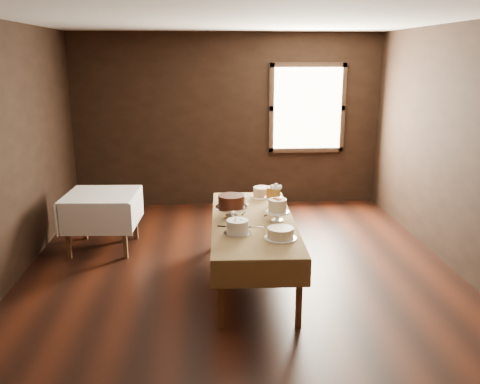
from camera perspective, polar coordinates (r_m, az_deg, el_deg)
name	(u,v)px	position (r m, az deg, el deg)	size (l,w,h in m)	color
floor	(241,277)	(5.80, 0.14, -9.61)	(5.00, 6.00, 0.01)	black
ceiling	(241,17)	(5.29, 0.16, 19.15)	(5.00, 6.00, 0.01)	beige
wall_back	(228,121)	(8.33, -1.39, 8.02)	(5.00, 0.02, 2.80)	black
wall_front	(287,273)	(2.51, 5.31, -9.09)	(5.00, 0.02, 2.80)	black
wall_right	(469,153)	(6.09, 24.39, 4.04)	(0.02, 6.00, 2.80)	black
window	(307,108)	(8.41, 7.62, 9.33)	(1.10, 0.05, 1.30)	#FFEABF
display_table	(253,224)	(5.54, 1.48, -3.63)	(0.96, 2.29, 0.70)	#4C311D
side_table	(101,200)	(6.67, -15.35, -0.88)	(0.92, 0.92, 0.74)	#4C311D
cake_speckled	(262,192)	(6.38, 2.48, -0.05)	(0.30, 0.30, 0.13)	white
cake_lattice	(238,201)	(6.03, -0.24, -1.06)	(0.27, 0.27, 0.10)	white
cake_caramel	(273,198)	(5.98, 3.77, -0.66)	(0.23, 0.23, 0.25)	white
cake_chocolate	(231,207)	(5.59, -0.98, -1.65)	(0.36, 0.36, 0.26)	silver
cake_flowers	(277,211)	(5.45, 4.23, -2.19)	(0.25, 0.25, 0.26)	white
cake_swirl	(237,227)	(5.07, -0.29, -3.99)	(0.31, 0.31, 0.14)	silver
cake_cream	(280,234)	(4.96, 4.59, -4.69)	(0.36, 0.36, 0.11)	white
cake_server_a	(259,227)	(5.28, 2.11, -3.95)	(0.24, 0.03, 0.01)	silver
cake_server_b	(286,230)	(5.21, 5.22, -4.29)	(0.24, 0.03, 0.01)	silver
cake_server_c	(246,211)	(5.82, 0.63, -2.11)	(0.24, 0.03, 0.01)	silver
cake_server_d	(270,212)	(5.78, 3.42, -2.29)	(0.24, 0.03, 0.01)	silver
cake_server_e	(233,227)	(5.26, -0.84, -4.01)	(0.24, 0.03, 0.01)	silver
flower_vase	(276,208)	(5.72, 4.04, -1.82)	(0.12, 0.12, 0.13)	#2D2823
flower_bouquet	(276,192)	(5.67, 4.08, -0.03)	(0.14, 0.14, 0.20)	white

